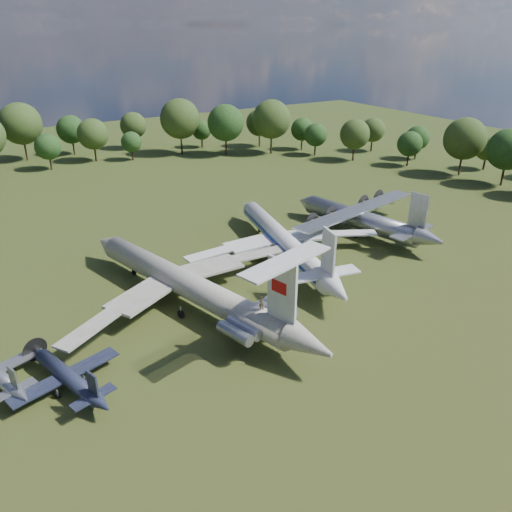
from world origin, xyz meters
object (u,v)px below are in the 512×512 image
il62_airliner (188,289)px  an12_transport (360,222)px  person_on_il62 (261,303)px  tu104_jet (284,244)px  small_prop_west (68,380)px

il62_airliner → an12_transport: size_ratio=1.46×
il62_airliner → person_on_il62: 14.21m
tu104_jet → an12_transport: (17.88, 1.22, 0.01)m
an12_transport → person_on_il62: size_ratio=18.80×
an12_transport → small_prop_west: 58.79m
person_on_il62 → small_prop_west: bearing=-6.9°
an12_transport → small_prop_west: size_ratio=2.07×
an12_transport → person_on_il62: 40.43m
person_on_il62 → tu104_jet: bearing=-127.3°
an12_transport → small_prop_west: bearing=-174.2°
il62_airliner → an12_transport: 38.76m
small_prop_west → person_on_il62: 22.59m
il62_airliner → small_prop_west: bearing=-167.2°
il62_airliner → person_on_il62: bearing=-90.0°
il62_airliner → small_prop_west: 20.63m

